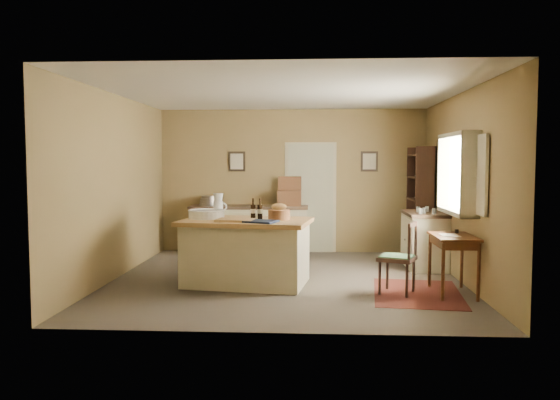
# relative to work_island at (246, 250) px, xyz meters

# --- Properties ---
(ground) EXTENTS (5.00, 5.00, 0.00)m
(ground) POSITION_rel_work_island_xyz_m (0.55, 0.31, -0.48)
(ground) COLOR brown
(ground) RESTS_ON ground
(wall_back) EXTENTS (5.00, 0.10, 2.70)m
(wall_back) POSITION_rel_work_island_xyz_m (0.55, 2.81, 0.87)
(wall_back) COLOR olive
(wall_back) RESTS_ON ground
(wall_front) EXTENTS (5.00, 0.10, 2.70)m
(wall_front) POSITION_rel_work_island_xyz_m (0.55, -2.19, 0.87)
(wall_front) COLOR olive
(wall_front) RESTS_ON ground
(wall_left) EXTENTS (0.10, 5.00, 2.70)m
(wall_left) POSITION_rel_work_island_xyz_m (-1.95, 0.31, 0.87)
(wall_left) COLOR olive
(wall_left) RESTS_ON ground
(wall_right) EXTENTS (0.10, 5.00, 2.70)m
(wall_right) POSITION_rel_work_island_xyz_m (3.05, 0.31, 0.87)
(wall_right) COLOR olive
(wall_right) RESTS_ON ground
(ceiling) EXTENTS (5.00, 5.00, 0.00)m
(ceiling) POSITION_rel_work_island_xyz_m (0.55, 0.31, 2.22)
(ceiling) COLOR silver
(ceiling) RESTS_ON wall_back
(door) EXTENTS (0.97, 0.06, 2.11)m
(door) POSITION_rel_work_island_xyz_m (0.90, 2.78, 0.57)
(door) COLOR beige
(door) RESTS_ON ground
(framed_prints) EXTENTS (2.82, 0.02, 0.38)m
(framed_prints) POSITION_rel_work_island_xyz_m (0.75, 2.79, 1.24)
(framed_prints) COLOR black
(framed_prints) RESTS_ON ground
(window) EXTENTS (0.25, 1.99, 1.12)m
(window) POSITION_rel_work_island_xyz_m (2.97, 0.11, 1.07)
(window) COLOR beige
(window) RESTS_ON ground
(work_island) EXTENTS (1.90, 1.38, 1.20)m
(work_island) POSITION_rel_work_island_xyz_m (0.00, 0.00, 0.00)
(work_island) COLOR beige
(work_island) RESTS_ON ground
(sideboard) EXTENTS (2.18, 0.62, 1.18)m
(sideboard) POSITION_rel_work_island_xyz_m (-0.23, 2.51, -0.00)
(sideboard) COLOR beige
(sideboard) RESTS_ON ground
(rug) EXTENTS (1.27, 1.71, 0.01)m
(rug) POSITION_rel_work_island_xyz_m (2.30, -0.43, -0.48)
(rug) COLOR #491811
(rug) RESTS_ON ground
(writing_desk) EXTENTS (0.51, 0.83, 0.82)m
(writing_desk) POSITION_rel_work_island_xyz_m (2.75, -0.43, 0.18)
(writing_desk) COLOR #3A1C0B
(writing_desk) RESTS_ON ground
(desk_chair) EXTENTS (0.57, 0.57, 0.92)m
(desk_chair) POSITION_rel_work_island_xyz_m (2.03, -0.47, -0.02)
(desk_chair) COLOR black
(desk_chair) RESTS_ON ground
(right_cabinet) EXTENTS (0.61, 1.09, 0.99)m
(right_cabinet) POSITION_rel_work_island_xyz_m (2.75, 1.37, -0.02)
(right_cabinet) COLOR beige
(right_cabinet) RESTS_ON ground
(shelving_unit) EXTENTS (0.34, 0.89, 1.98)m
(shelving_unit) POSITION_rel_work_island_xyz_m (2.90, 2.31, 0.51)
(shelving_unit) COLOR black
(shelving_unit) RESTS_ON ground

